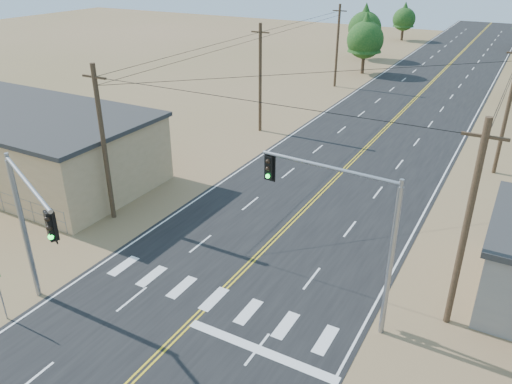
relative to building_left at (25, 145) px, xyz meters
The scene contains 12 objects.
road 26.52m from the building_left, 37.30° to the left, with size 15.00×200.00×0.02m, color black.
building_left is the anchor object (origin of this frame).
utility_pole_left_near 11.00m from the building_left, 10.78° to the right, with size 1.80×0.30×10.00m.
utility_pole_left_mid 21.00m from the building_left, 59.74° to the left, with size 1.80×0.30×10.00m.
utility_pole_left_far 39.51m from the building_left, 74.55° to the left, with size 1.80×0.30×10.00m.
utility_pole_right_near 31.67m from the building_left, ahead, with size 1.80×0.30×10.00m.
utility_pole_right_mid 36.37m from the building_left, 29.74° to the left, with size 1.80×0.30×10.00m.
signal_mast_left 18.43m from the building_left, 36.20° to the right, with size 5.99×2.88×7.72m.
signal_mast_right 27.57m from the building_left, ahead, with size 6.53×0.69×7.68m.
tree_left_near 48.37m from the building_left, 76.57° to the left, with size 5.04×5.04×8.40m.
tree_left_mid 57.75m from the building_left, 82.21° to the left, with size 5.15×5.15×8.59m.
tree_left_far 79.25m from the building_left, 83.72° to the left, with size 4.26×4.26×7.10m.
Camera 1 is at (11.65, -8.58, 15.78)m, focal length 35.00 mm.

